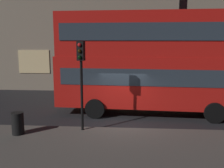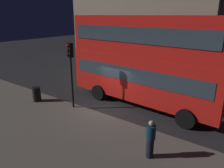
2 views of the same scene
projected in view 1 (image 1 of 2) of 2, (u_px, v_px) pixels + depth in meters
name	position (u px, v px, depth m)	size (l,w,h in m)	color
ground_plane	(122.00, 124.00, 13.13)	(80.00, 80.00, 0.00)	#232326
double_decker_bus	(148.00, 59.00, 14.48)	(10.45, 3.24, 5.74)	red
traffic_light_near_kerb	(81.00, 67.00, 11.50)	(0.36, 0.39, 4.08)	black
litter_bin	(18.00, 123.00, 11.41)	(0.54, 0.54, 0.99)	black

